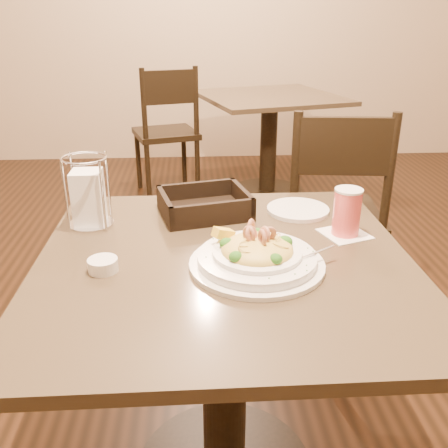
{
  "coord_description": "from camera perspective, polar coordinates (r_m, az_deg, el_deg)",
  "views": [
    {
      "loc": [
        -0.07,
        -1.07,
        1.27
      ],
      "look_at": [
        0.0,
        0.02,
        0.8
      ],
      "focal_mm": 40.0,
      "sensor_mm": 36.0,
      "label": 1
    }
  ],
  "objects": [
    {
      "name": "dining_chair_near",
      "position": [
        2.17,
        12.3,
        1.74
      ],
      "size": [
        0.46,
        0.46,
        0.93
      ],
      "rotation": [
        0.0,
        0.0,
        3.03
      ],
      "color": "black",
      "rests_on": "ground"
    },
    {
      "name": "bread_basket",
      "position": [
        1.45,
        -2.24,
        2.01
      ],
      "size": [
        0.28,
        0.25,
        0.07
      ],
      "rotation": [
        0.0,
        0.0,
        0.23
      ],
      "color": "black",
      "rests_on": "main_table"
    },
    {
      "name": "napkin_caddy",
      "position": [
        1.4,
        -15.24,
        3.09
      ],
      "size": [
        0.12,
        0.12,
        0.2
      ],
      "rotation": [
        0.0,
        0.0,
        0.09
      ],
      "color": "silver",
      "rests_on": "main_table"
    },
    {
      "name": "background_table",
      "position": [
        3.66,
        5.16,
        10.93
      ],
      "size": [
        1.11,
        1.11,
        0.72
      ],
      "rotation": [
        0.0,
        0.0,
        0.27
      ],
      "color": "black",
      "rests_on": "ground"
    },
    {
      "name": "butter_ramekin",
      "position": [
        1.17,
        -13.67,
        -4.58
      ],
      "size": [
        0.08,
        0.08,
        0.03
      ],
      "primitive_type": "cylinder",
      "rotation": [
        0.0,
        0.0,
        -0.18
      ],
      "color": "white",
      "rests_on": "main_table"
    },
    {
      "name": "dining_chair_far",
      "position": [
        3.63,
        -6.53,
        10.8
      ],
      "size": [
        0.52,
        0.52,
        0.93
      ],
      "rotation": [
        0.0,
        0.0,
        3.42
      ],
      "color": "black",
      "rests_on": "ground"
    },
    {
      "name": "main_table",
      "position": [
        1.32,
        0.06,
        -12.69
      ],
      "size": [
        0.9,
        0.9,
        0.72
      ],
      "color": "black",
      "rests_on": "ground"
    },
    {
      "name": "side_plate",
      "position": [
        1.49,
        8.45,
        1.64
      ],
      "size": [
        0.22,
        0.22,
        0.01
      ],
      "primitive_type": "cylinder",
      "rotation": [
        0.0,
        0.0,
        0.24
      ],
      "color": "white",
      "rests_on": "main_table"
    },
    {
      "name": "drink_glass",
      "position": [
        1.34,
        13.86,
        1.3
      ],
      "size": [
        0.14,
        0.14,
        0.13
      ],
      "rotation": [
        0.0,
        0.0,
        0.34
      ],
      "color": "white",
      "rests_on": "main_table"
    },
    {
      "name": "pasta_bowl",
      "position": [
        1.15,
        3.76,
        -3.58
      ],
      "size": [
        0.34,
        0.32,
        0.1
      ],
      "rotation": [
        0.0,
        0.0,
        0.36
      ],
      "color": "white",
      "rests_on": "main_table"
    }
  ]
}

